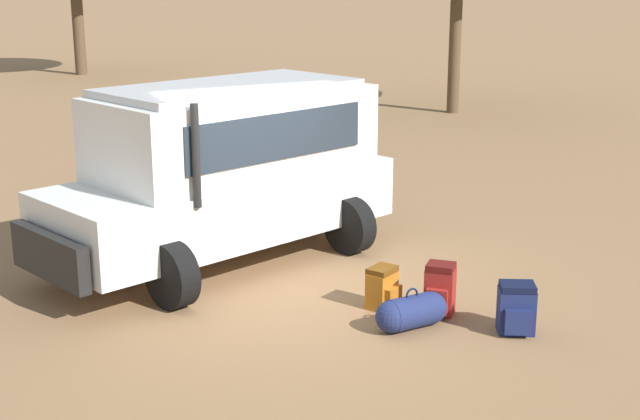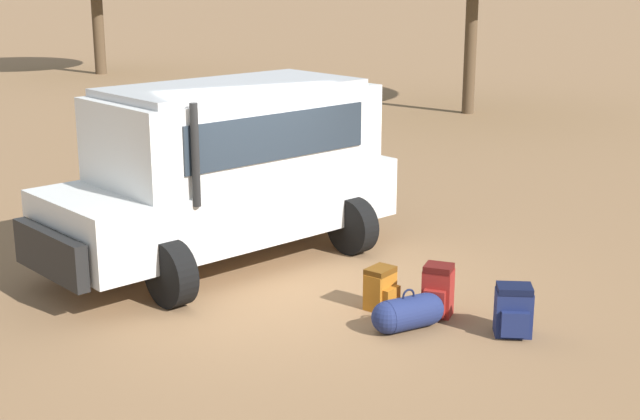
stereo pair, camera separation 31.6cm
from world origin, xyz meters
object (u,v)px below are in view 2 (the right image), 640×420
(safari_vehicle, at_px, (230,168))
(backpack_cluster_center, at_px, (514,311))
(duffel_bag_low_black_case, at_px, (408,313))
(backpack_beside_front_wheel, at_px, (438,291))
(backpack_near_rear_wheel, at_px, (381,289))

(safari_vehicle, distance_m, backpack_cluster_center, 4.44)
(safari_vehicle, relative_size, duffel_bag_low_black_case, 6.00)
(backpack_beside_front_wheel, bearing_deg, safari_vehicle, 115.13)
(backpack_cluster_center, height_order, duffel_bag_low_black_case, backpack_cluster_center)
(backpack_near_rear_wheel, bearing_deg, backpack_cluster_center, -55.23)
(backpack_beside_front_wheel, xyz_separation_m, backpack_cluster_center, (0.44, -0.85, -0.02))
(duffel_bag_low_black_case, bearing_deg, safari_vehicle, 105.68)
(backpack_cluster_center, relative_size, backpack_near_rear_wheel, 1.14)
(backpack_cluster_center, bearing_deg, safari_vehicle, 115.68)
(backpack_near_rear_wheel, bearing_deg, duffel_bag_low_black_case, -93.01)
(backpack_cluster_center, distance_m, backpack_near_rear_wheel, 1.62)
(safari_vehicle, relative_size, backpack_near_rear_wheel, 10.78)
(safari_vehicle, relative_size, backpack_beside_front_wheel, 8.80)
(safari_vehicle, bearing_deg, duffel_bag_low_black_case, -74.32)
(backpack_beside_front_wheel, xyz_separation_m, duffel_bag_low_black_case, (-0.52, -0.20, -0.11))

